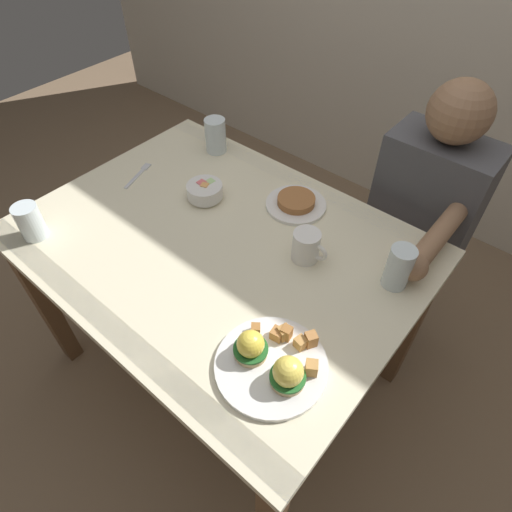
{
  "coord_description": "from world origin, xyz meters",
  "views": [
    {
      "loc": [
        0.7,
        -0.64,
        1.67
      ],
      "look_at": [
        0.16,
        0.0,
        0.78
      ],
      "focal_mm": 30.25,
      "sensor_mm": 36.0,
      "label": 1
    }
  ],
  "objects_px": {
    "water_glass_near": "(31,224)",
    "side_plate": "(296,203)",
    "water_glass_far": "(216,137)",
    "fork": "(139,174)",
    "diner_person": "(419,219)",
    "coffee_mug": "(307,246)",
    "eggs_benedict_plate": "(272,361)",
    "dining_table": "(219,264)",
    "fruit_bowl": "(205,191)",
    "water_glass_extra": "(398,270)"
  },
  "relations": [
    {
      "from": "water_glass_near",
      "to": "side_plate",
      "type": "distance_m",
      "value": 0.82
    },
    {
      "from": "water_glass_far",
      "to": "fork",
      "type": "bearing_deg",
      "value": -109.45
    },
    {
      "from": "diner_person",
      "to": "fork",
      "type": "bearing_deg",
      "value": -147.75
    },
    {
      "from": "diner_person",
      "to": "coffee_mug",
      "type": "bearing_deg",
      "value": -107.78
    },
    {
      "from": "eggs_benedict_plate",
      "to": "water_glass_far",
      "type": "distance_m",
      "value": 0.94
    },
    {
      "from": "water_glass_near",
      "to": "water_glass_far",
      "type": "relative_size",
      "value": 0.88
    },
    {
      "from": "dining_table",
      "to": "water_glass_far",
      "type": "bearing_deg",
      "value": 133.83
    },
    {
      "from": "coffee_mug",
      "to": "water_glass_near",
      "type": "distance_m",
      "value": 0.83
    },
    {
      "from": "coffee_mug",
      "to": "side_plate",
      "type": "xyz_separation_m",
      "value": [
        -0.16,
        0.17,
        -0.04
      ]
    },
    {
      "from": "fruit_bowl",
      "to": "fork",
      "type": "xyz_separation_m",
      "value": [
        -0.28,
        -0.06,
        -0.03
      ]
    },
    {
      "from": "dining_table",
      "to": "diner_person",
      "type": "height_order",
      "value": "diner_person"
    },
    {
      "from": "fork",
      "to": "side_plate",
      "type": "xyz_separation_m",
      "value": [
        0.53,
        0.22,
        0.01
      ]
    },
    {
      "from": "side_plate",
      "to": "water_glass_near",
      "type": "bearing_deg",
      "value": -129.97
    },
    {
      "from": "water_glass_far",
      "to": "diner_person",
      "type": "distance_m",
      "value": 0.8
    },
    {
      "from": "coffee_mug",
      "to": "water_glass_extra",
      "type": "relative_size",
      "value": 0.85
    },
    {
      "from": "fork",
      "to": "water_glass_near",
      "type": "distance_m",
      "value": 0.41
    },
    {
      "from": "side_plate",
      "to": "diner_person",
      "type": "height_order",
      "value": "diner_person"
    },
    {
      "from": "water_glass_extra",
      "to": "fork",
      "type": "bearing_deg",
      "value": -171.95
    },
    {
      "from": "water_glass_far",
      "to": "side_plate",
      "type": "bearing_deg",
      "value": -9.2
    },
    {
      "from": "dining_table",
      "to": "water_glass_far",
      "type": "relative_size",
      "value": 9.36
    },
    {
      "from": "fruit_bowl",
      "to": "water_glass_far",
      "type": "distance_m",
      "value": 0.29
    },
    {
      "from": "dining_table",
      "to": "coffee_mug",
      "type": "distance_m",
      "value": 0.32
    },
    {
      "from": "fork",
      "to": "water_glass_far",
      "type": "distance_m",
      "value": 0.32
    },
    {
      "from": "coffee_mug",
      "to": "water_glass_far",
      "type": "bearing_deg",
      "value": 157.93
    },
    {
      "from": "coffee_mug",
      "to": "water_glass_extra",
      "type": "xyz_separation_m",
      "value": [
        0.24,
        0.08,
        0.01
      ]
    },
    {
      "from": "dining_table",
      "to": "fork",
      "type": "bearing_deg",
      "value": 171.87
    },
    {
      "from": "dining_table",
      "to": "coffee_mug",
      "type": "bearing_deg",
      "value": 25.32
    },
    {
      "from": "fruit_bowl",
      "to": "coffee_mug",
      "type": "bearing_deg",
      "value": -0.89
    },
    {
      "from": "dining_table",
      "to": "fruit_bowl",
      "type": "xyz_separation_m",
      "value": [
        -0.17,
        0.12,
        0.14
      ]
    },
    {
      "from": "fruit_bowl",
      "to": "water_glass_far",
      "type": "bearing_deg",
      "value": 126.6
    },
    {
      "from": "diner_person",
      "to": "water_glass_extra",
      "type": "bearing_deg",
      "value": -77.53
    },
    {
      "from": "fruit_bowl",
      "to": "water_glass_near",
      "type": "distance_m",
      "value": 0.54
    },
    {
      "from": "water_glass_near",
      "to": "diner_person",
      "type": "relative_size",
      "value": 0.1
    },
    {
      "from": "water_glass_near",
      "to": "water_glass_extra",
      "type": "distance_m",
      "value": 1.08
    },
    {
      "from": "eggs_benedict_plate",
      "to": "diner_person",
      "type": "bearing_deg",
      "value": 89.58
    },
    {
      "from": "dining_table",
      "to": "eggs_benedict_plate",
      "type": "relative_size",
      "value": 4.44
    },
    {
      "from": "eggs_benedict_plate",
      "to": "water_glass_extra",
      "type": "height_order",
      "value": "water_glass_extra"
    },
    {
      "from": "dining_table",
      "to": "fruit_bowl",
      "type": "distance_m",
      "value": 0.25
    },
    {
      "from": "coffee_mug",
      "to": "side_plate",
      "type": "distance_m",
      "value": 0.24
    },
    {
      "from": "water_glass_near",
      "to": "diner_person",
      "type": "distance_m",
      "value": 1.27
    },
    {
      "from": "eggs_benedict_plate",
      "to": "fruit_bowl",
      "type": "height_order",
      "value": "eggs_benedict_plate"
    },
    {
      "from": "dining_table",
      "to": "diner_person",
      "type": "relative_size",
      "value": 1.05
    },
    {
      "from": "eggs_benedict_plate",
      "to": "coffee_mug",
      "type": "xyz_separation_m",
      "value": [
        -0.15,
        0.34,
        0.02
      ]
    },
    {
      "from": "eggs_benedict_plate",
      "to": "side_plate",
      "type": "xyz_separation_m",
      "value": [
        -0.31,
        0.51,
        -0.01
      ]
    },
    {
      "from": "water_glass_far",
      "to": "side_plate",
      "type": "height_order",
      "value": "water_glass_far"
    },
    {
      "from": "fruit_bowl",
      "to": "side_plate",
      "type": "bearing_deg",
      "value": 32.52
    },
    {
      "from": "diner_person",
      "to": "dining_table",
      "type": "bearing_deg",
      "value": -123.9
    },
    {
      "from": "eggs_benedict_plate",
      "to": "diner_person",
      "type": "distance_m",
      "value": 0.83
    },
    {
      "from": "eggs_benedict_plate",
      "to": "diner_person",
      "type": "xyz_separation_m",
      "value": [
        0.01,
        0.82,
        -0.12
      ]
    },
    {
      "from": "dining_table",
      "to": "fruit_bowl",
      "type": "relative_size",
      "value": 10.0
    }
  ]
}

